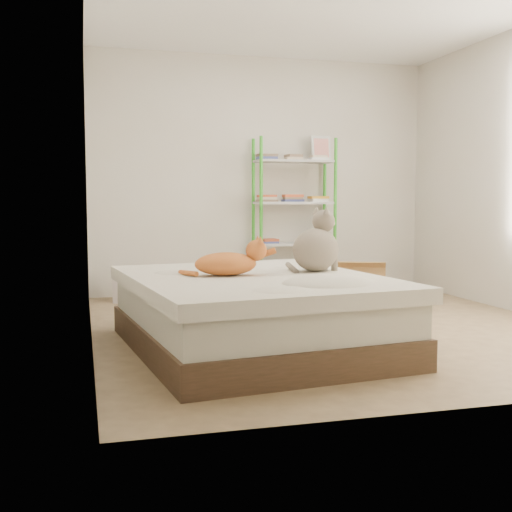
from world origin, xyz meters
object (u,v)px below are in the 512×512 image
object	(u,v)px
orange_cat	(226,261)
grey_cat	(316,240)
bed	(253,312)
cardboard_box	(361,281)
shelf_unit	(295,212)
white_bin	(129,285)

from	to	relation	value
orange_cat	grey_cat	size ratio (longest dim) A/B	1.12
bed	grey_cat	xyz separation A→B (m)	(0.50, 0.12, 0.48)
orange_cat	cardboard_box	xyz separation A→B (m)	(1.87, 1.91, -0.44)
shelf_unit	white_bin	distance (m)	1.96
cardboard_box	white_bin	world-z (taller)	cardboard_box
orange_cat	grey_cat	bearing A→B (deg)	9.79
grey_cat	cardboard_box	xyz separation A→B (m)	(1.19, 1.83, -0.56)
bed	cardboard_box	distance (m)	2.58
bed	grey_cat	size ratio (longest dim) A/B	4.84
grey_cat	shelf_unit	distance (m)	2.44
grey_cat	cardboard_box	world-z (taller)	grey_cat
grey_cat	cardboard_box	size ratio (longest dim) A/B	0.69
shelf_unit	bed	bearing A→B (deg)	-114.54
grey_cat	white_bin	world-z (taller)	grey_cat
white_bin	bed	bearing A→B (deg)	-73.50
orange_cat	shelf_unit	distance (m)	2.78
grey_cat	orange_cat	bearing A→B (deg)	72.67
grey_cat	white_bin	bearing A→B (deg)	4.28
white_bin	orange_cat	bearing A→B (deg)	-77.63
shelf_unit	cardboard_box	bearing A→B (deg)	-43.35
orange_cat	shelf_unit	size ratio (longest dim) A/B	0.29
bed	grey_cat	distance (m)	0.70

